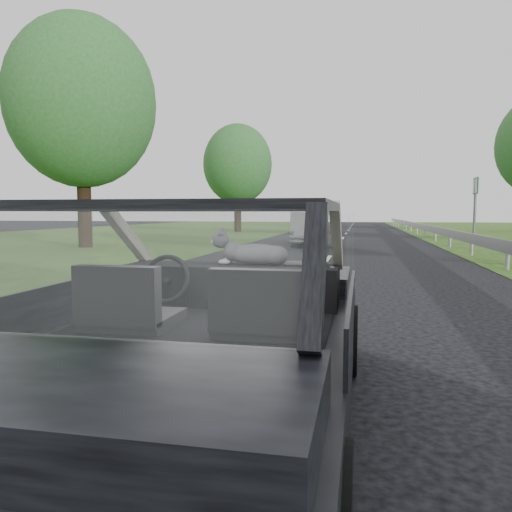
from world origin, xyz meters
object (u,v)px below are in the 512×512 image
at_px(subject_car, 206,318).
at_px(highway_sign, 475,212).
at_px(other_car, 308,228).
at_px(cat, 256,253).

height_order(subject_car, highway_sign, highway_sign).
bearing_deg(subject_car, other_car, 94.00).
xyz_separation_m(cat, highway_sign, (5.29, 18.19, 0.31)).
height_order(other_car, highway_sign, highway_sign).
bearing_deg(subject_car, cat, 74.05).
distance_m(subject_car, highway_sign, 19.63).
xyz_separation_m(cat, other_car, (-1.46, 17.63, -0.39)).
xyz_separation_m(subject_car, other_car, (-1.28, 18.28, -0.02)).
relative_size(cat, highway_sign, 0.22).
distance_m(cat, highway_sign, 18.95).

